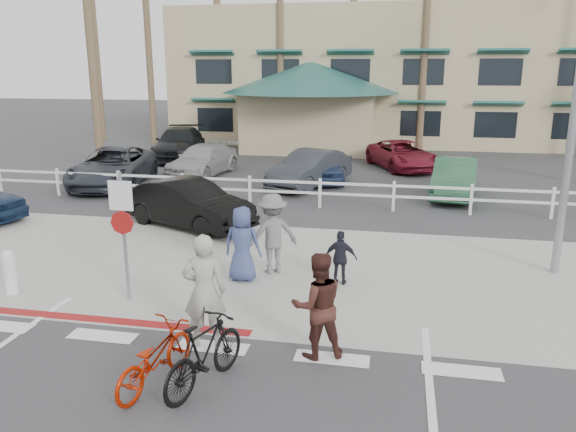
% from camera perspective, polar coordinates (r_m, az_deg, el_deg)
% --- Properties ---
extents(ground, '(140.00, 140.00, 0.00)m').
position_cam_1_polar(ground, '(9.20, -8.89, -14.80)').
color(ground, '#333335').
extents(sidewalk_plaza, '(22.00, 7.00, 0.01)m').
position_cam_1_polar(sidewalk_plaza, '(13.12, -2.19, -5.31)').
color(sidewalk_plaza, gray).
rests_on(sidewalk_plaza, ground).
extents(cross_street, '(40.00, 5.00, 0.01)m').
position_cam_1_polar(cross_street, '(16.85, 0.94, -0.72)').
color(cross_street, '#333335').
rests_on(cross_street, ground).
extents(parking_lot, '(50.00, 16.00, 0.01)m').
position_cam_1_polar(parking_lot, '(26.03, 4.70, 4.79)').
color(parking_lot, '#333335').
rests_on(parking_lot, ground).
extents(curb_red, '(7.00, 0.25, 0.02)m').
position_cam_1_polar(curb_red, '(11.41, -21.28, -9.53)').
color(curb_red, maroon).
rests_on(curb_red, ground).
extents(rail_fence, '(29.40, 0.16, 1.00)m').
position_cam_1_polar(rail_fence, '(18.57, 3.57, 2.30)').
color(rail_fence, silver).
rests_on(rail_fence, ground).
extents(building, '(28.00, 16.00, 11.30)m').
position_cam_1_polar(building, '(38.50, 10.31, 16.29)').
color(building, tan).
rests_on(building, ground).
extents(sign_post, '(0.50, 0.10, 2.90)m').
position_cam_1_polar(sign_post, '(11.40, -16.33, -1.41)').
color(sign_post, gray).
rests_on(sign_post, ground).
extents(bollard_0, '(0.26, 0.26, 0.95)m').
position_cam_1_polar(bollard_0, '(12.85, -26.42, -5.13)').
color(bollard_0, silver).
rests_on(bollard_0, ground).
extents(palm_0, '(4.00, 4.00, 15.00)m').
position_cam_1_polar(palm_0, '(38.55, -19.19, 18.49)').
color(palm_0, '#1F5324').
rests_on(palm_0, ground).
extents(palm_1, '(4.00, 4.00, 13.00)m').
position_cam_1_polar(palm_1, '(35.78, -14.06, 17.59)').
color(palm_1, '#1F5324').
rests_on(palm_1, ground).
extents(palm_2, '(4.00, 4.00, 16.00)m').
position_cam_1_polar(palm_2, '(35.37, -7.22, 20.37)').
color(palm_2, '#1F5324').
rests_on(palm_2, ground).
extents(palm_3, '(4.00, 4.00, 14.00)m').
position_cam_1_polar(palm_3, '(33.29, -0.80, 19.10)').
color(palm_3, '#1F5324').
rests_on(palm_3, ground).
extents(palm_4, '(4.00, 4.00, 15.00)m').
position_cam_1_polar(palm_4, '(33.73, 6.66, 19.81)').
color(palm_4, '#1F5324').
rests_on(palm_4, ground).
extents(palm_5, '(4.00, 4.00, 13.00)m').
position_cam_1_polar(palm_5, '(32.55, 13.84, 17.91)').
color(palm_5, '#1F5324').
rests_on(palm_5, ground).
extents(palm_10, '(4.00, 4.00, 12.00)m').
position_cam_1_polar(palm_10, '(25.95, -19.50, 17.30)').
color(palm_10, '#1F5324').
rests_on(palm_10, ground).
extents(bike_red, '(0.98, 1.81, 0.90)m').
position_cam_1_polar(bike_red, '(8.61, -13.41, -13.79)').
color(bike_red, '#951802').
rests_on(bike_red, ground).
extents(rider_red, '(0.80, 0.61, 1.96)m').
position_cam_1_polar(rider_red, '(9.35, -8.48, -7.59)').
color(rider_red, '#9C9B90').
rests_on(rider_red, ground).
extents(bike_black, '(1.05, 1.85, 1.07)m').
position_cam_1_polar(bike_black, '(8.40, -8.47, -13.67)').
color(bike_black, black).
rests_on(bike_black, ground).
extents(rider_black, '(1.04, 0.93, 1.76)m').
position_cam_1_polar(rider_black, '(8.99, 3.03, -9.07)').
color(rider_black, '#3D1E18').
rests_on(rider_black, ground).
extents(pedestrian_a, '(1.37, 1.19, 1.83)m').
position_cam_1_polar(pedestrian_a, '(12.58, -1.60, -1.81)').
color(pedestrian_a, slate).
rests_on(pedestrian_a, ground).
extents(pedestrian_child, '(0.71, 0.32, 1.19)m').
position_cam_1_polar(pedestrian_child, '(12.03, 5.37, -4.27)').
color(pedestrian_child, black).
rests_on(pedestrian_child, ground).
extents(pedestrian_b, '(0.82, 0.55, 1.66)m').
position_cam_1_polar(pedestrian_b, '(12.18, -4.65, -2.85)').
color(pedestrian_b, navy).
rests_on(pedestrian_b, ground).
extents(car_white_sedan, '(4.41, 3.03, 1.38)m').
position_cam_1_polar(car_white_sedan, '(16.58, -10.10, 1.23)').
color(car_white_sedan, black).
rests_on(car_white_sedan, ground).
extents(lot_car_0, '(3.42, 5.72, 1.49)m').
position_cam_1_polar(lot_car_0, '(23.18, -17.34, 4.78)').
color(lot_car_0, '#2A2E37').
rests_on(lot_car_0, ground).
extents(lot_car_1, '(2.38, 4.68, 1.30)m').
position_cam_1_polar(lot_car_1, '(24.61, -8.65, 5.62)').
color(lot_car_1, gray).
rests_on(lot_car_1, ground).
extents(lot_car_2, '(2.48, 4.15, 1.32)m').
position_cam_1_polar(lot_car_2, '(23.10, 3.35, 5.20)').
color(lot_car_2, navy).
rests_on(lot_car_2, ground).
extents(lot_car_3, '(1.96, 4.33, 1.38)m').
position_cam_1_polar(lot_car_3, '(21.08, 16.57, 3.74)').
color(lot_car_3, '#2A593C').
rests_on(lot_car_3, ground).
extents(lot_car_4, '(3.31, 5.72, 1.56)m').
position_cam_1_polar(lot_car_4, '(29.35, -10.97, 7.24)').
color(lot_car_4, black).
rests_on(lot_car_4, ground).
extents(lot_car_5, '(3.78, 5.09, 1.28)m').
position_cam_1_polar(lot_car_5, '(26.41, 11.55, 6.09)').
color(lot_car_5, maroon).
rests_on(lot_car_5, ground).
extents(lot_car_6, '(3.00, 4.54, 1.42)m').
position_cam_1_polar(lot_car_6, '(21.93, 2.26, 4.81)').
color(lot_car_6, '#292D33').
rests_on(lot_car_6, ground).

